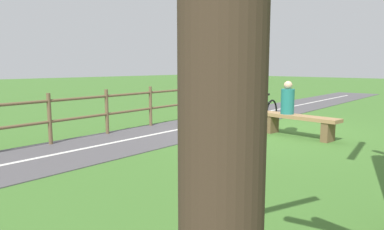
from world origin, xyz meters
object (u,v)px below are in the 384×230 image
at_px(bicycle, 264,115).
at_px(bench, 298,122).
at_px(backpack, 244,123).
at_px(tree_by_path, 233,134).
at_px(person_seated, 288,100).

bearing_deg(bicycle, bench, 75.07).
bearing_deg(bench, bicycle, -0.95).
relative_size(backpack, tree_by_path, 0.16).
xyz_separation_m(backpack, tree_by_path, (-4.33, 6.10, 1.14)).
bearing_deg(person_seated, bench, 180.00).
distance_m(bicycle, backpack, 0.54).
xyz_separation_m(bench, bicycle, (0.96, -0.07, 0.04)).
bearing_deg(backpack, person_seated, -159.52).
bearing_deg(backpack, bench, -164.84).
relative_size(bicycle, backpack, 3.89).
xyz_separation_m(bench, tree_by_path, (-3.07, 6.45, 1.02)).
bearing_deg(bicycle, backpack, -46.65).
distance_m(backpack, tree_by_path, 7.57).
height_order(bench, backpack, bench).
xyz_separation_m(person_seated, backpack, (0.96, 0.36, -0.60)).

